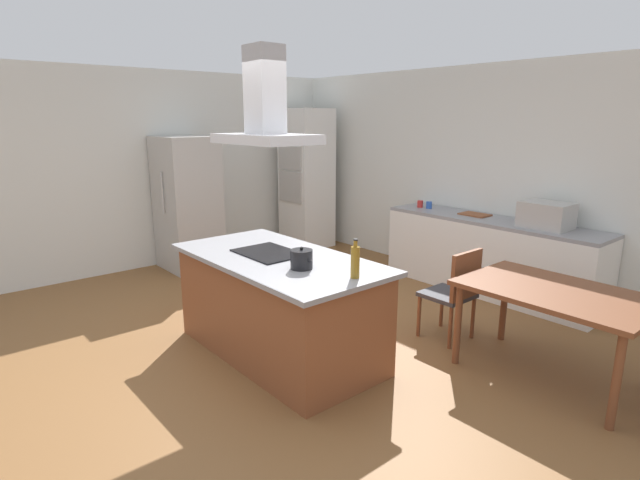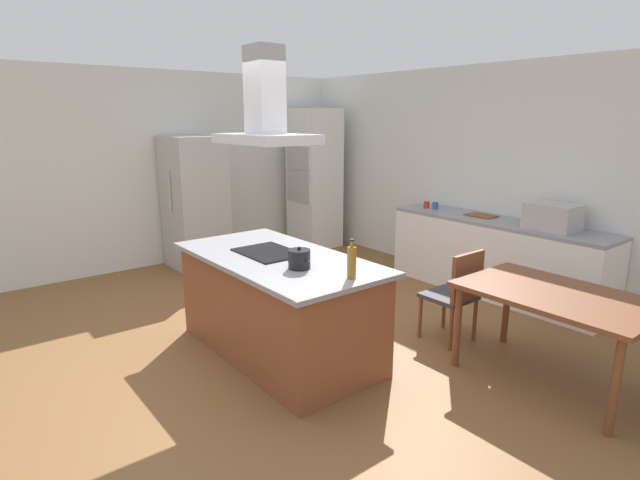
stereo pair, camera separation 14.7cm
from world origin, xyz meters
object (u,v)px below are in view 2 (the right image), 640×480
object	(u,v)px
coffee_mug_blue	(435,206)
range_hood	(265,113)
tea_kettle	(299,259)
countertop_microwave	(553,217)
dining_table	(556,303)
wall_oven_stack	(314,179)
cooktop	(269,252)
chair_at_left_end	(457,291)
coffee_mug_red	(427,205)
refrigerator	(195,203)
olive_oil_bottle	(352,262)
cutting_board	(481,216)

from	to	relation	value
coffee_mug_blue	range_hood	world-z (taller)	range_hood
tea_kettle	countertop_microwave	world-z (taller)	countertop_microwave
dining_table	range_hood	size ratio (longest dim) A/B	1.56
wall_oven_stack	dining_table	distance (m)	4.84
cooktop	dining_table	xyz separation A→B (m)	(1.90, 1.42, -0.24)
cooktop	chair_at_left_end	distance (m)	1.77
countertop_microwave	coffee_mug_red	bearing A→B (deg)	-179.23
countertop_microwave	range_hood	size ratio (longest dim) A/B	0.56
tea_kettle	refrigerator	xyz separation A→B (m)	(-3.39, 0.67, -0.07)
dining_table	countertop_microwave	bearing A→B (deg)	119.34
olive_oil_bottle	wall_oven_stack	xyz separation A→B (m)	(-3.75, 2.55, 0.07)
wall_oven_stack	range_hood	size ratio (longest dim) A/B	2.44
cutting_board	wall_oven_stack	bearing A→B (deg)	-174.48
cooktop	refrigerator	bearing A→B (deg)	167.94
tea_kettle	cutting_board	world-z (taller)	tea_kettle
chair_at_left_end	refrigerator	bearing A→B (deg)	-168.06
chair_at_left_end	wall_oven_stack	bearing A→B (deg)	161.81
olive_oil_bottle	wall_oven_stack	distance (m)	4.53
tea_kettle	dining_table	bearing A→B (deg)	47.53
coffee_mug_red	wall_oven_stack	distance (m)	2.17
cooktop	olive_oil_bottle	xyz separation A→B (m)	(0.99, 0.10, 0.12)
coffee_mug_red	range_hood	distance (m)	3.14
tea_kettle	range_hood	world-z (taller)	range_hood
cutting_board	dining_table	size ratio (longest dim) A/B	0.24
dining_table	tea_kettle	bearing A→B (deg)	-132.47
olive_oil_bottle	range_hood	world-z (taller)	range_hood
coffee_mug_blue	cutting_board	world-z (taller)	coffee_mug_blue
coffee_mug_blue	cutting_board	size ratio (longest dim) A/B	0.26
wall_oven_stack	range_hood	xyz separation A→B (m)	(2.76, -2.65, 1.00)
cutting_board	refrigerator	distance (m)	3.81
tea_kettle	countertop_microwave	bearing A→B (deg)	79.81
tea_kettle	cooktop	bearing A→B (deg)	173.77
coffee_mug_blue	dining_table	bearing A→B (deg)	-31.62
dining_table	chair_at_left_end	bearing A→B (deg)	-180.00
tea_kettle	dining_table	world-z (taller)	tea_kettle
cooktop	countertop_microwave	distance (m)	3.08
coffee_mug_red	cutting_board	world-z (taller)	coffee_mug_red
wall_oven_stack	refrigerator	xyz separation A→B (m)	(-0.08, -2.04, -0.19)
refrigerator	chair_at_left_end	bearing A→B (deg)	11.94
coffee_mug_red	chair_at_left_end	bearing A→B (deg)	-42.14
chair_at_left_end	cooktop	bearing A→B (deg)	-124.68
tea_kettle	cutting_board	xyz separation A→B (m)	(-0.37, 2.99, -0.07)
olive_oil_bottle	dining_table	distance (m)	1.64
olive_oil_bottle	cutting_board	bearing A→B (deg)	106.00
coffee_mug_blue	olive_oil_bottle	bearing A→B (deg)	-62.13
chair_at_left_end	countertop_microwave	bearing A→B (deg)	86.38
wall_oven_stack	refrigerator	world-z (taller)	wall_oven_stack
cutting_board	range_hood	world-z (taller)	range_hood
olive_oil_bottle	refrigerator	bearing A→B (deg)	172.42
cooktop	wall_oven_stack	size ratio (longest dim) A/B	0.27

